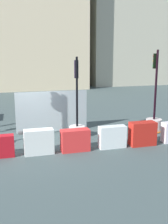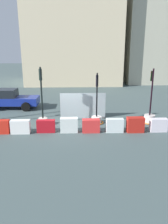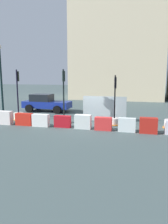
{
  "view_description": "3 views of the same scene",
  "coord_description": "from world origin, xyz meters",
  "px_view_note": "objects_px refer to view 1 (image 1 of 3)",
  "views": [
    {
      "loc": [
        -0.88,
        -10.8,
        3.61
      ],
      "look_at": [
        2.11,
        0.19,
        1.09
      ],
      "focal_mm": 45.01,
      "sensor_mm": 36.0,
      "label": 1
    },
    {
      "loc": [
        0.53,
        -13.66,
        4.89
      ],
      "look_at": [
        0.98,
        -0.29,
        0.96
      ],
      "focal_mm": 35.24,
      "sensor_mm": 36.0,
      "label": 2
    },
    {
      "loc": [
        3.47,
        -14.2,
        3.33
      ],
      "look_at": [
        -0.38,
        0.67,
        0.73
      ],
      "focal_mm": 34.75,
      "sensor_mm": 36.0,
      "label": 3
    }
  ],
  "objects_px": {
    "construction_barrier_5": "(75,140)",
    "construction_barrier_6": "(112,137)",
    "construction_barrier_7": "(143,134)",
    "traffic_light_2": "(77,126)",
    "construction_barrier_4": "(39,142)",
    "traffic_light_3": "(154,120)"
  },
  "relations": [
    {
      "from": "construction_barrier_4",
      "to": "construction_barrier_5",
      "type": "xyz_separation_m",
      "value": [
        1.31,
        -0.04,
        -0.04
      ]
    },
    {
      "from": "construction_barrier_7",
      "to": "traffic_light_2",
      "type": "bearing_deg",
      "value": 141.63
    },
    {
      "from": "construction_barrier_4",
      "to": "construction_barrier_7",
      "type": "distance_m",
      "value": 3.97
    },
    {
      "from": "traffic_light_3",
      "to": "construction_barrier_6",
      "type": "xyz_separation_m",
      "value": [
        -2.63,
        -1.62,
        -0.1
      ]
    },
    {
      "from": "construction_barrier_5",
      "to": "construction_barrier_6",
      "type": "height_order",
      "value": "construction_barrier_6"
    },
    {
      "from": "traffic_light_2",
      "to": "construction_barrier_4",
      "type": "bearing_deg",
      "value": -137.79
    },
    {
      "from": "construction_barrier_4",
      "to": "construction_barrier_7",
      "type": "bearing_deg",
      "value": -1.42
    },
    {
      "from": "construction_barrier_5",
      "to": "traffic_light_3",
      "type": "bearing_deg",
      "value": 21.45
    },
    {
      "from": "construction_barrier_5",
      "to": "traffic_light_2",
      "type": "bearing_deg",
      "value": 73.87
    },
    {
      "from": "traffic_light_2",
      "to": "construction_barrier_6",
      "type": "bearing_deg",
      "value": -60.84
    },
    {
      "from": "traffic_light_3",
      "to": "construction_barrier_7",
      "type": "bearing_deg",
      "value": -130.2
    },
    {
      "from": "construction_barrier_6",
      "to": "construction_barrier_7",
      "type": "distance_m",
      "value": 1.23
    },
    {
      "from": "construction_barrier_4",
      "to": "traffic_light_3",
      "type": "bearing_deg",
      "value": 16.16
    },
    {
      "from": "construction_barrier_6",
      "to": "construction_barrier_5",
      "type": "bearing_deg",
      "value": 178.78
    },
    {
      "from": "construction_barrier_5",
      "to": "construction_barrier_6",
      "type": "distance_m",
      "value": 1.42
    },
    {
      "from": "traffic_light_3",
      "to": "construction_barrier_7",
      "type": "distance_m",
      "value": 2.16
    },
    {
      "from": "traffic_light_3",
      "to": "construction_barrier_6",
      "type": "bearing_deg",
      "value": -148.3
    },
    {
      "from": "construction_barrier_4",
      "to": "construction_barrier_7",
      "type": "relative_size",
      "value": 1.02
    },
    {
      "from": "traffic_light_2",
      "to": "construction_barrier_4",
      "type": "relative_size",
      "value": 3.24
    },
    {
      "from": "construction_barrier_7",
      "to": "construction_barrier_6",
      "type": "bearing_deg",
      "value": 178.62
    },
    {
      "from": "traffic_light_2",
      "to": "construction_barrier_5",
      "type": "relative_size",
      "value": 3.22
    },
    {
      "from": "traffic_light_2",
      "to": "traffic_light_3",
      "type": "xyz_separation_m",
      "value": [
        3.57,
        -0.07,
        0.07
      ]
    }
  ]
}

